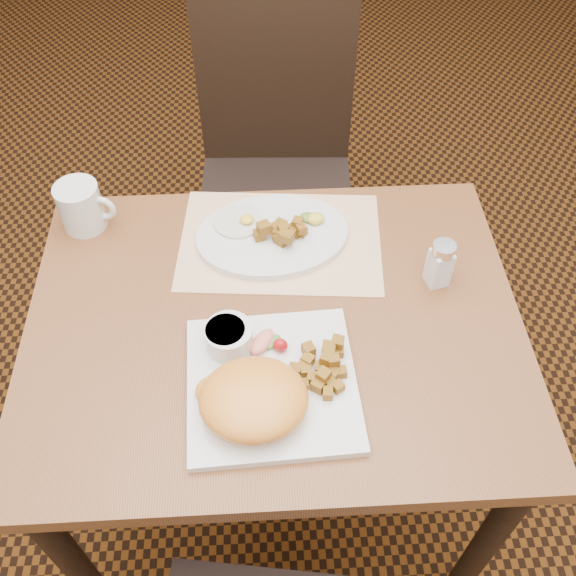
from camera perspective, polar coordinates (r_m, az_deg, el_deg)
The scene contains 15 objects.
ground at distance 1.82m, azimuth -0.83°, elevation -17.18°, with size 8.00×8.00×0.00m, color black.
table at distance 1.25m, azimuth -1.15°, elevation -5.86°, with size 0.90×0.70×0.75m.
chair_far at distance 1.81m, azimuth -1.08°, elevation 11.26°, with size 0.44×0.45×0.97m.
placemat at distance 1.29m, azimuth -0.68°, elevation 4.19°, with size 0.40×0.28×0.00m, color white.
plate_square at distance 1.08m, azimuth -1.43°, elevation -8.52°, with size 0.28×0.28×0.02m, color silver.
plate_oval at distance 1.29m, azimuth -1.40°, elevation 4.68°, with size 0.30×0.23×0.02m, color silver, non-canonical shape.
hollandaise_mound at distance 1.02m, azimuth -3.18°, elevation -9.85°, with size 0.18×0.16×0.06m.
ramekin at distance 1.10m, azimuth -5.30°, elevation -4.31°, with size 0.08×0.08×0.05m.
garnish_sq at distance 1.10m, azimuth -1.78°, elevation -4.86°, with size 0.08×0.07×0.03m.
fried_egg at distance 1.30m, azimuth -4.37°, elevation 5.98°, with size 0.10×0.10×0.02m.
garnish_ov at distance 1.30m, azimuth 2.25°, elevation 6.24°, with size 0.06×0.05×0.02m.
salt_shaker at distance 1.22m, azimuth 13.36°, elevation 2.16°, with size 0.05×0.05×0.10m.
coffee_mug at distance 1.36m, azimuth -17.86°, elevation 6.90°, with size 0.12×0.09×0.10m.
home_fries_sq at distance 1.07m, azimuth 3.00°, elevation -7.06°, with size 0.11×0.11×0.03m.
home_fries_ov at distance 1.26m, azimuth -0.48°, elevation 5.03°, with size 0.11×0.08×0.04m.
Camera 1 is at (-0.01, -0.70, 1.68)m, focal length 40.00 mm.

